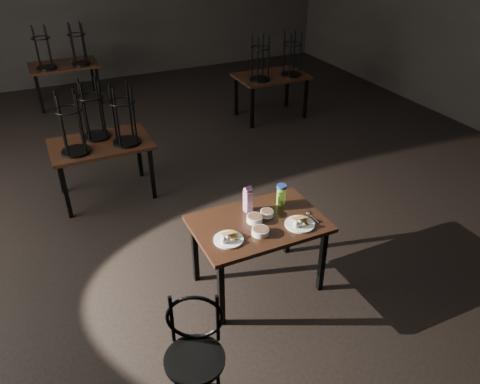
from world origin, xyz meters
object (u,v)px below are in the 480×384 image
juice_carton (248,200)px  main_table (258,229)px  bentwood_chair (195,346)px  water_bottle (281,194)px

juice_carton → main_table: bearing=-87.4°
main_table → bentwood_chair: (-0.97, -0.91, -0.13)m
juice_carton → bentwood_chair: size_ratio=0.29×
main_table → juice_carton: size_ratio=4.47×
main_table → bentwood_chair: bearing=-136.9°
main_table → juice_carton: juice_carton is taller
juice_carton → water_bottle: juice_carton is taller
juice_carton → water_bottle: 0.34m
juice_carton → bentwood_chair: (-0.96, -1.12, -0.33)m
main_table → bentwood_chair: bentwood_chair is taller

